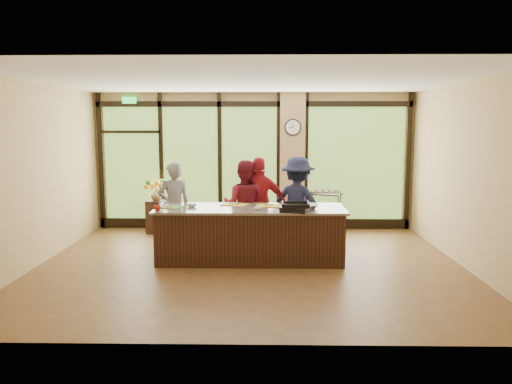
{
  "coord_description": "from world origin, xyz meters",
  "views": [
    {
      "loc": [
        0.25,
        -8.02,
        2.33
      ],
      "look_at": [
        0.1,
        0.4,
        1.17
      ],
      "focal_mm": 35.0,
      "sensor_mm": 36.0,
      "label": 1
    }
  ],
  "objects_px": {
    "cook_left": "(174,206)",
    "cook_right": "(297,204)",
    "roasting_pan": "(295,209)",
    "bar_cart": "(325,206)",
    "flower_stand": "(157,217)",
    "island_base": "(250,235)"
  },
  "relations": [
    {
      "from": "roasting_pan",
      "to": "cook_right",
      "type": "bearing_deg",
      "value": 106.88
    },
    {
      "from": "cook_left",
      "to": "island_base",
      "type": "bearing_deg",
      "value": 136.26
    },
    {
      "from": "cook_left",
      "to": "cook_right",
      "type": "relative_size",
      "value": 0.95
    },
    {
      "from": "island_base",
      "to": "cook_left",
      "type": "relative_size",
      "value": 1.89
    },
    {
      "from": "island_base",
      "to": "bar_cart",
      "type": "bearing_deg",
      "value": 57.29
    },
    {
      "from": "flower_stand",
      "to": "bar_cart",
      "type": "height_order",
      "value": "bar_cart"
    },
    {
      "from": "cook_left",
      "to": "bar_cart",
      "type": "height_order",
      "value": "cook_left"
    },
    {
      "from": "roasting_pan",
      "to": "flower_stand",
      "type": "distance_m",
      "value": 3.8
    },
    {
      "from": "cook_left",
      "to": "roasting_pan",
      "type": "bearing_deg",
      "value": 135.5
    },
    {
      "from": "cook_right",
      "to": "roasting_pan",
      "type": "bearing_deg",
      "value": 106.37
    },
    {
      "from": "island_base",
      "to": "cook_left",
      "type": "bearing_deg",
      "value": 154.56
    },
    {
      "from": "cook_right",
      "to": "bar_cart",
      "type": "height_order",
      "value": "cook_right"
    },
    {
      "from": "cook_right",
      "to": "island_base",
      "type": "bearing_deg",
      "value": 64.34
    },
    {
      "from": "flower_stand",
      "to": "bar_cart",
      "type": "xyz_separation_m",
      "value": [
        3.63,
        0.35,
        0.2
      ]
    },
    {
      "from": "bar_cart",
      "to": "roasting_pan",
      "type": "bearing_deg",
      "value": -83.64
    },
    {
      "from": "flower_stand",
      "to": "bar_cart",
      "type": "relative_size",
      "value": 0.77
    },
    {
      "from": "cook_left",
      "to": "flower_stand",
      "type": "distance_m",
      "value": 1.64
    },
    {
      "from": "island_base",
      "to": "cook_right",
      "type": "height_order",
      "value": "cook_right"
    },
    {
      "from": "bar_cart",
      "to": "flower_stand",
      "type": "bearing_deg",
      "value": -151.89
    },
    {
      "from": "island_base",
      "to": "bar_cart",
      "type": "height_order",
      "value": "bar_cart"
    },
    {
      "from": "island_base",
      "to": "roasting_pan",
      "type": "bearing_deg",
      "value": -27.62
    },
    {
      "from": "cook_right",
      "to": "roasting_pan",
      "type": "relative_size",
      "value": 3.99
    }
  ]
}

